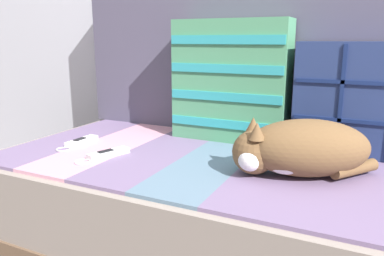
{
  "coord_description": "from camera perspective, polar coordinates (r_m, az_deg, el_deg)",
  "views": [
    {
      "loc": [
        0.23,
        -0.96,
        0.76
      ],
      "look_at": [
        -0.26,
        0.05,
        0.49
      ],
      "focal_mm": 35.0,
      "sensor_mm": 36.0,
      "label": 1
    }
  ],
  "objects": [
    {
      "name": "game_remote_near",
      "position": [
        1.23,
        -12.91,
        -3.89
      ],
      "size": [
        0.1,
        0.19,
        0.02
      ],
      "color": "white",
      "rests_on": "couch"
    },
    {
      "name": "throw_pillow_quilted",
      "position": [
        1.31,
        25.15,
        3.91
      ],
      "size": [
        0.44,
        0.14,
        0.36
      ],
      "color": "navy",
      "rests_on": "couch"
    },
    {
      "name": "throw_pillow_striped",
      "position": [
        1.39,
        5.91,
        7.14
      ],
      "size": [
        0.42,
        0.14,
        0.44
      ],
      "color": "#4C9366",
      "rests_on": "couch"
    },
    {
      "name": "sofa_backrest",
      "position": [
        1.46,
        16.95,
        9.24
      ],
      "size": [
        1.85,
        0.14,
        0.55
      ],
      "color": "#514C60",
      "rests_on": "couch"
    },
    {
      "name": "couch",
      "position": [
        1.25,
        12.8,
        -13.84
      ],
      "size": [
        1.89,
        0.84,
        0.39
      ],
      "color": "brown",
      "rests_on": "ground_plane"
    },
    {
      "name": "sleeping_cat",
      "position": [
        1.06,
        15.81,
        -3.07
      ],
      "size": [
        0.39,
        0.32,
        0.16
      ],
      "color": "brown",
      "rests_on": "couch"
    },
    {
      "name": "game_remote_far",
      "position": [
        1.4,
        -16.66,
        -2.03
      ],
      "size": [
        0.05,
        0.18,
        0.02
      ],
      "color": "white",
      "rests_on": "couch"
    }
  ]
}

